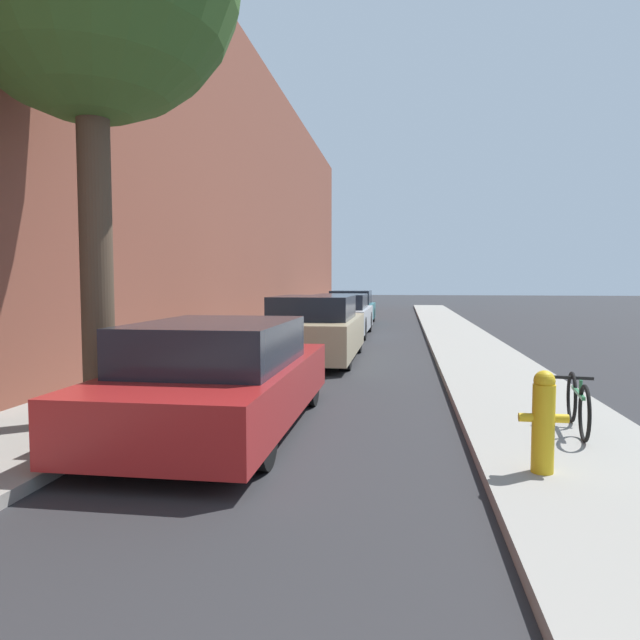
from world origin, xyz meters
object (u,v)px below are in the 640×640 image
(parked_car_red, at_px, (221,378))
(fire_hydrant, at_px, (543,420))
(parked_car_champagne, at_px, (315,330))
(bicycle, at_px, (578,404))
(parked_car_silver, at_px, (341,315))
(parked_car_teal, at_px, (351,308))

(parked_car_red, xyz_separation_m, fire_hydrant, (3.37, -1.42, -0.05))
(fire_hydrant, bearing_deg, parked_car_red, 157.18)
(parked_car_champagne, xyz_separation_m, bicycle, (3.90, -6.07, -0.26))
(parked_car_red, bearing_deg, parked_car_champagne, 88.30)
(parked_car_red, xyz_separation_m, parked_car_silver, (0.15, 12.04, 0.04))
(parked_car_silver, relative_size, bicycle, 3.19)
(parked_car_silver, bearing_deg, parked_car_teal, 91.67)
(parked_car_teal, height_order, bicycle, parked_car_teal)
(parked_car_silver, height_order, fire_hydrant, parked_car_silver)
(parked_car_teal, bearing_deg, parked_car_champagne, -89.03)
(parked_car_red, height_order, fire_hydrant, parked_car_red)
(parked_car_teal, xyz_separation_m, bicycle, (4.09, -17.29, -0.22))
(bicycle, bearing_deg, parked_car_red, -171.61)
(parked_car_champagne, relative_size, parked_car_silver, 0.98)
(parked_car_silver, distance_m, fire_hydrant, 13.84)
(parked_car_champagne, bearing_deg, fire_hydrant, -67.12)
(parked_car_red, xyz_separation_m, bicycle, (4.08, 0.07, -0.20))
(parked_car_red, bearing_deg, fire_hydrant, -22.82)
(parked_car_red, xyz_separation_m, parked_car_champagne, (0.18, 6.14, 0.06))
(parked_car_red, bearing_deg, parked_car_silver, 89.29)
(parked_car_silver, distance_m, bicycle, 12.60)
(parked_car_champagne, xyz_separation_m, parked_car_teal, (-0.19, 11.22, -0.04))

